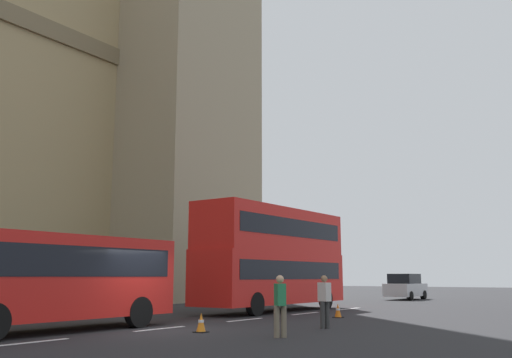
{
  "coord_description": "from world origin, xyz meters",
  "views": [
    {
      "loc": [
        -12.94,
        -13.13,
        1.65
      ],
      "look_at": [
        12.35,
        4.67,
        7.05
      ],
      "focal_mm": 39.27,
      "sensor_mm": 36.0,
      "label": 1
    }
  ],
  "objects_px": {
    "sedan_lead": "(406,287)",
    "traffic_cone_middle": "(338,311)",
    "traffic_cone_west": "(201,323)",
    "double_decker_bus": "(274,255)",
    "pedestrian_by_kerb": "(325,300)",
    "pedestrian_near_cones": "(280,304)"
  },
  "relations": [
    {
      "from": "pedestrian_near_cones",
      "to": "pedestrian_by_kerb",
      "type": "distance_m",
      "value": 3.16
    },
    {
      "from": "pedestrian_by_kerb",
      "to": "pedestrian_near_cones",
      "type": "bearing_deg",
      "value": -174.48
    },
    {
      "from": "sedan_lead",
      "to": "pedestrian_by_kerb",
      "type": "distance_m",
      "value": 24.66
    },
    {
      "from": "traffic_cone_west",
      "to": "traffic_cone_middle",
      "type": "relative_size",
      "value": 1.0
    },
    {
      "from": "double_decker_bus",
      "to": "traffic_cone_middle",
      "type": "height_order",
      "value": "double_decker_bus"
    },
    {
      "from": "traffic_cone_west",
      "to": "pedestrian_near_cones",
      "type": "xyz_separation_m",
      "value": [
        0.14,
        -2.73,
        0.63
      ]
    },
    {
      "from": "sedan_lead",
      "to": "traffic_cone_west",
      "type": "height_order",
      "value": "sedan_lead"
    },
    {
      "from": "traffic_cone_middle",
      "to": "pedestrian_by_kerb",
      "type": "height_order",
      "value": "pedestrian_by_kerb"
    },
    {
      "from": "traffic_cone_west",
      "to": "traffic_cone_middle",
      "type": "xyz_separation_m",
      "value": [
        7.88,
        -0.57,
        0.0
      ]
    },
    {
      "from": "traffic_cone_middle",
      "to": "pedestrian_near_cones",
      "type": "height_order",
      "value": "pedestrian_near_cones"
    },
    {
      "from": "sedan_lead",
      "to": "pedestrian_by_kerb",
      "type": "relative_size",
      "value": 2.6
    },
    {
      "from": "double_decker_bus",
      "to": "traffic_cone_west",
      "type": "distance_m",
      "value": 10.81
    },
    {
      "from": "traffic_cone_middle",
      "to": "pedestrian_by_kerb",
      "type": "xyz_separation_m",
      "value": [
        -4.58,
        -1.86,
        0.63
      ]
    },
    {
      "from": "double_decker_bus",
      "to": "pedestrian_by_kerb",
      "type": "height_order",
      "value": "double_decker_bus"
    },
    {
      "from": "double_decker_bus",
      "to": "pedestrian_near_cones",
      "type": "bearing_deg",
      "value": -145.82
    },
    {
      "from": "traffic_cone_middle",
      "to": "double_decker_bus",
      "type": "bearing_deg",
      "value": 66.3
    },
    {
      "from": "sedan_lead",
      "to": "traffic_cone_west",
      "type": "relative_size",
      "value": 7.59
    },
    {
      "from": "sedan_lead",
      "to": "pedestrian_by_kerb",
      "type": "xyz_separation_m",
      "value": [
        -23.88,
        -6.14,
        -0.0
      ]
    },
    {
      "from": "traffic_cone_west",
      "to": "pedestrian_by_kerb",
      "type": "xyz_separation_m",
      "value": [
        3.29,
        -2.43,
        0.63
      ]
    },
    {
      "from": "double_decker_bus",
      "to": "traffic_cone_middle",
      "type": "distance_m",
      "value": 5.38
    },
    {
      "from": "sedan_lead",
      "to": "traffic_cone_middle",
      "type": "xyz_separation_m",
      "value": [
        -19.3,
        -4.28,
        -0.63
      ]
    },
    {
      "from": "sedan_lead",
      "to": "traffic_cone_middle",
      "type": "relative_size",
      "value": 7.59
    }
  ]
}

